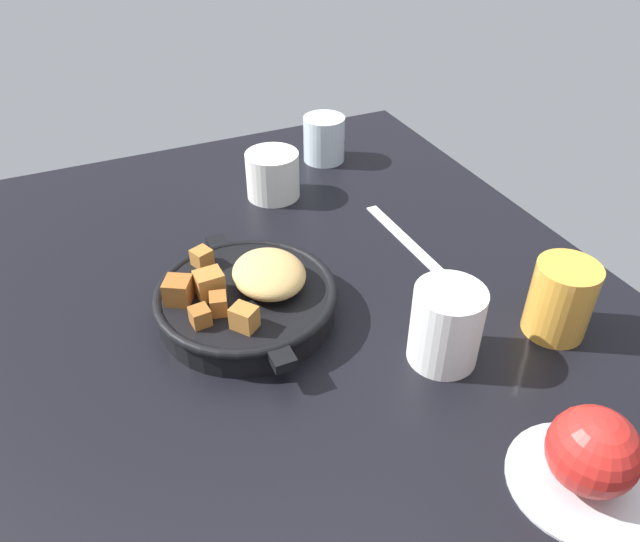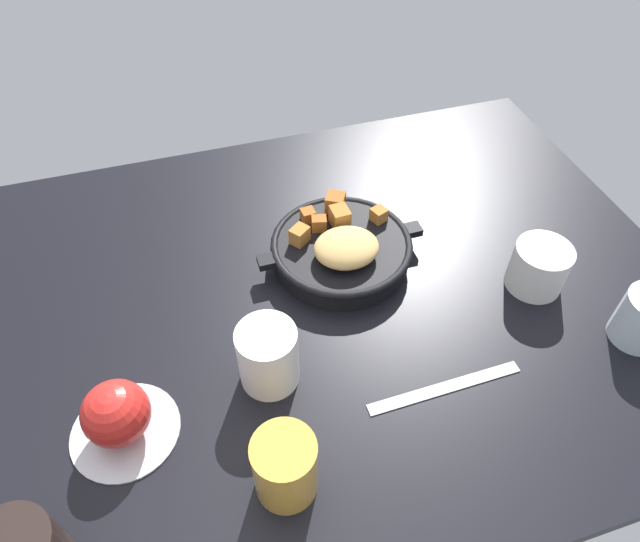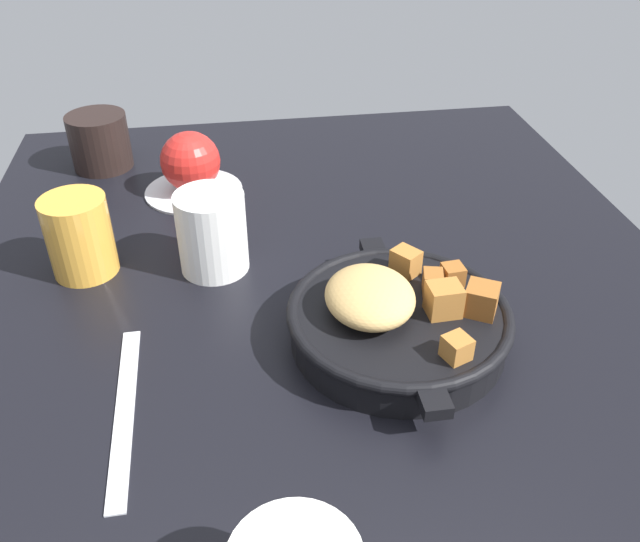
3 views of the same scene
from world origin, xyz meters
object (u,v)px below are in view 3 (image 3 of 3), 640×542
at_px(red_apple, 190,161).
at_px(white_creamer_pitcher, 212,232).
at_px(cast_iron_skillet, 397,318).
at_px(juice_glass_amber, 79,236).
at_px(butter_knife, 125,410).
at_px(coffee_mug_dark, 100,141).

distance_m(red_apple, white_creamer_pitcher, 0.18).
relative_size(cast_iron_skillet, juice_glass_amber, 2.86).
distance_m(butter_knife, coffee_mug_dark, 0.49).
xyz_separation_m(butter_knife, coffee_mug_dark, (0.49, 0.07, 0.04)).
distance_m(red_apple, juice_glass_amber, 0.20).
bearing_deg(juice_glass_amber, cast_iron_skillet, -118.40).
bearing_deg(red_apple, cast_iron_skillet, -150.11).
relative_size(cast_iron_skillet, white_creamer_pitcher, 2.82).
bearing_deg(cast_iron_skillet, red_apple, 29.89).
relative_size(red_apple, coffee_mug_dark, 0.94).
xyz_separation_m(cast_iron_skillet, coffee_mug_dark, (0.43, 0.32, 0.01)).
bearing_deg(white_creamer_pitcher, cast_iron_skillet, -132.07).
distance_m(juice_glass_amber, white_creamer_pitcher, 0.14).
relative_size(juice_glass_amber, white_creamer_pitcher, 0.98).
bearing_deg(white_creamer_pitcher, juice_glass_amber, 83.83).
bearing_deg(butter_knife, red_apple, -9.42).
height_order(red_apple, coffee_mug_dark, red_apple).
bearing_deg(coffee_mug_dark, juice_glass_amber, -177.82).
bearing_deg(butter_knife, cast_iron_skillet, -78.65).
relative_size(butter_knife, white_creamer_pitcher, 2.29).
bearing_deg(red_apple, coffee_mug_dark, 52.36).
xyz_separation_m(cast_iron_skillet, white_creamer_pitcher, (0.15, 0.17, 0.02)).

